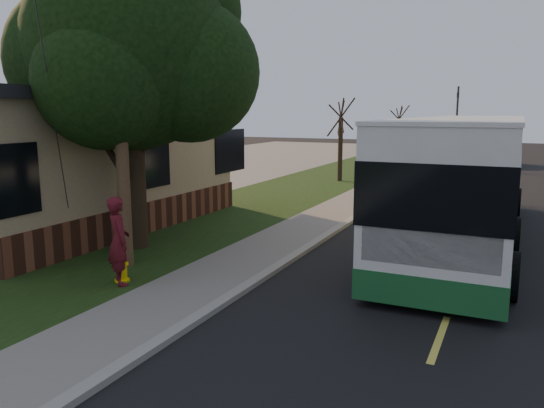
{
  "coord_description": "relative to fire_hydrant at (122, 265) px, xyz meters",
  "views": [
    {
      "loc": [
        4.96,
        -8.57,
        3.69
      ],
      "look_at": [
        -0.29,
        2.7,
        1.5
      ],
      "focal_mm": 35.0,
      "sensor_mm": 36.0,
      "label": 1
    }
  ],
  "objects": [
    {
      "name": "road",
      "position": [
        6.6,
        10.0,
        -0.43
      ],
      "size": [
        8.0,
        80.0,
        0.01
      ],
      "primitive_type": "cube",
      "color": "black",
      "rests_on": "ground"
    },
    {
      "name": "fire_hydrant",
      "position": [
        0.0,
        0.0,
        0.0
      ],
      "size": [
        0.32,
        0.32,
        0.74
      ],
      "color": "yellow",
      "rests_on": "grass_verge"
    },
    {
      "name": "curb",
      "position": [
        2.6,
        10.0,
        -0.37
      ],
      "size": [
        0.25,
        80.0,
        0.12
      ],
      "primitive_type": "cube",
      "color": "gray",
      "rests_on": "ground"
    },
    {
      "name": "traffic_signal",
      "position": [
        3.1,
        34.0,
        2.73
      ],
      "size": [
        0.18,
        0.22,
        5.5
      ],
      "color": "#2D2D30",
      "rests_on": "ground"
    },
    {
      "name": "skateboarder",
      "position": [
        0.1,
        -0.16,
        0.58
      ],
      "size": [
        0.82,
        0.77,
        1.88
      ],
      "primitive_type": "imported",
      "rotation": [
        0.0,
        0.0,
        2.49
      ],
      "color": "#501018",
      "rests_on": "grass_verge"
    },
    {
      "name": "building_lot",
      "position": [
        -11.9,
        10.0,
        -0.41
      ],
      "size": [
        15.0,
        80.0,
        0.04
      ],
      "primitive_type": "cube",
      "color": "slate",
      "rests_on": "ground"
    },
    {
      "name": "sidewalk",
      "position": [
        1.6,
        10.0,
        -0.39
      ],
      "size": [
        2.0,
        80.0,
        0.08
      ],
      "primitive_type": "cube",
      "color": "slate",
      "rests_on": "ground"
    },
    {
      "name": "leafy_tree",
      "position": [
        -1.57,
        2.65,
        4.73
      ],
      "size": [
        6.3,
        6.0,
        7.8
      ],
      "color": "black",
      "rests_on": "grass_verge"
    },
    {
      "name": "transit_bus",
      "position": [
        6.25,
        7.18,
        1.44
      ],
      "size": [
        2.99,
        12.96,
        3.5
      ],
      "color": "silver",
      "rests_on": "ground"
    },
    {
      "name": "grass_verge",
      "position": [
        -1.9,
        10.0,
        -0.4
      ],
      "size": [
        5.0,
        80.0,
        0.07
      ],
      "primitive_type": "cube",
      "color": "black",
      "rests_on": "ground"
    },
    {
      "name": "ground",
      "position": [
        2.6,
        0.0,
        -0.43
      ],
      "size": [
        120.0,
        120.0,
        0.0
      ],
      "primitive_type": "plane",
      "color": "black",
      "rests_on": "ground"
    },
    {
      "name": "utility_pole",
      "position": [
        -0.71,
        0.99,
        4.2
      ],
      "size": [
        2.86,
        3.21,
        9.07
      ],
      "color": "#473321",
      "rests_on": "ground"
    },
    {
      "name": "dumpster",
      "position": [
        -5.32,
        2.66,
        0.24
      ],
      "size": [
        1.46,
        1.17,
        1.26
      ],
      "color": "black",
      "rests_on": "building_lot"
    },
    {
      "name": "bare_tree_far",
      "position": [
        -0.4,
        30.0,
        1.57
      ],
      "size": [
        1.38,
        1.21,
        4.03
      ],
      "color": "black",
      "rests_on": "grass_verge"
    },
    {
      "name": "distant_car",
      "position": [
        6.48,
        30.78,
        0.31
      ],
      "size": [
        2.09,
        4.47,
        1.48
      ],
      "primitive_type": "imported",
      "rotation": [
        0.0,
        0.0,
        -0.08
      ],
      "color": "black",
      "rests_on": "ground"
    },
    {
      "name": "bare_tree_near",
      "position": [
        -0.9,
        18.0,
        1.72
      ],
      "size": [
        1.38,
        1.21,
        4.31
      ],
      "color": "black",
      "rests_on": "grass_verge"
    }
  ]
}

